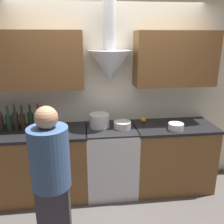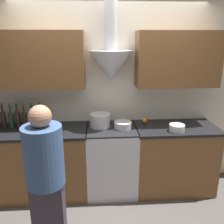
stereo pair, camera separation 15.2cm
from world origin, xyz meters
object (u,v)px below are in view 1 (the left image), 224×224
(wine_bottle_4, at_px, (9,121))
(wine_bottle_6, at_px, (23,120))
(wine_bottle_5, at_px, (16,120))
(orange_fruit, at_px, (143,120))
(stove_range, at_px, (111,159))
(saucepan, at_px, (176,127))
(wine_bottle_8, at_px, (39,119))
(mixing_bowl, at_px, (122,125))
(person_foreground_left, at_px, (52,185))
(stock_pot, at_px, (99,121))
(wine_bottle_3, at_px, (0,121))
(wine_bottle_7, at_px, (31,119))

(wine_bottle_4, distance_m, wine_bottle_6, 0.17)
(wine_bottle_5, xyz_separation_m, orange_fruit, (1.68, 0.09, -0.11))
(stove_range, distance_m, saucepan, 0.97)
(wine_bottle_8, distance_m, orange_fruit, 1.40)
(mixing_bowl, bearing_deg, person_foreground_left, -126.34)
(stove_range, distance_m, orange_fruit, 0.71)
(wine_bottle_6, height_order, orange_fruit, wine_bottle_6)
(wine_bottle_8, bearing_deg, stove_range, -5.16)
(stove_range, height_order, wine_bottle_8, wine_bottle_8)
(wine_bottle_4, distance_m, wine_bottle_8, 0.37)
(stock_pot, bearing_deg, wine_bottle_6, 179.64)
(wine_bottle_6, bearing_deg, wine_bottle_5, 175.56)
(wine_bottle_8, bearing_deg, orange_fruit, 3.03)
(mixing_bowl, bearing_deg, stove_range, 173.94)
(wine_bottle_6, xyz_separation_m, mixing_bowl, (1.27, -0.08, -0.09))
(saucepan, bearing_deg, wine_bottle_5, 173.33)
(wine_bottle_4, bearing_deg, wine_bottle_8, 1.77)
(wine_bottle_6, bearing_deg, wine_bottle_4, 176.98)
(saucepan, bearing_deg, wine_bottle_3, 173.77)
(wine_bottle_3, xyz_separation_m, mixing_bowl, (1.54, -0.09, -0.09))
(wine_bottle_6, xyz_separation_m, orange_fruit, (1.59, 0.09, -0.10))
(orange_fruit, bearing_deg, wine_bottle_3, -177.44)
(mixing_bowl, bearing_deg, wine_bottle_5, 176.38)
(wine_bottle_7, distance_m, orange_fruit, 1.50)
(stove_range, height_order, orange_fruit, orange_fruit)
(wine_bottle_7, distance_m, saucepan, 1.85)
(mixing_bowl, distance_m, saucepan, 0.68)
(wine_bottle_3, distance_m, orange_fruit, 1.87)
(wine_bottle_6, relative_size, wine_bottle_8, 0.98)
(stove_range, bearing_deg, wine_bottle_5, 176.68)
(wine_bottle_3, distance_m, wine_bottle_5, 0.18)
(orange_fruit, height_order, saucepan, saucepan)
(wine_bottle_6, relative_size, wine_bottle_7, 0.98)
(stock_pot, distance_m, person_foreground_left, 1.25)
(wine_bottle_3, distance_m, wine_bottle_4, 0.10)
(saucepan, bearing_deg, stock_pot, 166.94)
(wine_bottle_5, xyz_separation_m, mixing_bowl, (1.35, -0.09, -0.10))
(wine_bottle_7, height_order, saucepan, wine_bottle_7)
(wine_bottle_3, height_order, person_foreground_left, person_foreground_left)
(mixing_bowl, bearing_deg, wine_bottle_4, 176.50)
(wine_bottle_7, bearing_deg, stock_pot, -1.38)
(wine_bottle_3, bearing_deg, stove_range, -3.06)
(wine_bottle_5, xyz_separation_m, person_foreground_left, (0.57, -1.15, -0.22))
(wine_bottle_4, relative_size, stock_pot, 1.25)
(stock_pot, xyz_separation_m, orange_fruit, (0.62, 0.10, -0.05))
(wine_bottle_4, distance_m, stock_pot, 1.14)
(wine_bottle_3, height_order, stock_pot, wine_bottle_3)
(wine_bottle_3, height_order, wine_bottle_5, wine_bottle_5)
(stove_range, xyz_separation_m, saucepan, (0.82, -0.17, 0.51))
(wine_bottle_7, bearing_deg, orange_fruit, 3.05)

